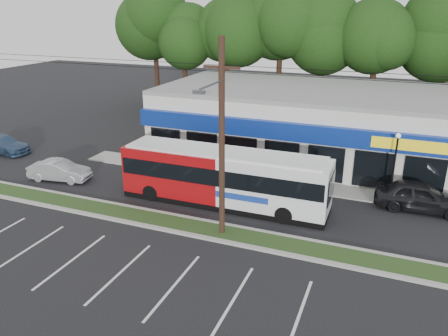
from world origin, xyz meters
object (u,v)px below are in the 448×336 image
at_px(metrobus, 224,176).
at_px(pedestrian_a, 310,187).
at_px(car_dark, 420,196).
at_px(utility_pole, 218,134).
at_px(pedestrian_b, 301,193).
at_px(lamp_post, 395,159).
at_px(car_blue, 3,144).
at_px(car_silver, 59,171).

distance_m(metrobus, pedestrian_a, 5.34).
bearing_deg(car_dark, utility_pole, 124.86).
relative_size(metrobus, pedestrian_b, 7.65).
distance_m(utility_pole, pedestrian_b, 7.57).
distance_m(lamp_post, car_dark, 2.59).
bearing_deg(metrobus, utility_pole, -73.12).
xyz_separation_m(metrobus, car_blue, (-20.30, 2.50, -1.08)).
relative_size(lamp_post, car_blue, 0.89).
relative_size(car_silver, pedestrian_b, 2.56).
bearing_deg(car_blue, car_silver, -105.83).
height_order(utility_pole, car_blue, utility_pole).
relative_size(car_dark, pedestrian_b, 3.09).
xyz_separation_m(metrobus, car_silver, (-11.85, -0.63, -1.09)).
bearing_deg(car_blue, pedestrian_b, -87.86).
relative_size(lamp_post, car_silver, 1.02).
bearing_deg(metrobus, car_blue, 172.57).
relative_size(utility_pole, pedestrian_a, 29.78).
bearing_deg(metrobus, pedestrian_a, 27.24).
bearing_deg(metrobus, car_silver, -177.39).
xyz_separation_m(car_silver, car_blue, (-8.46, 3.13, 0.00)).
distance_m(metrobus, pedestrian_b, 4.70).
bearing_deg(pedestrian_a, car_blue, -11.03).
xyz_separation_m(lamp_post, pedestrian_a, (-4.62, -1.86, -1.83)).
relative_size(car_dark, car_blue, 1.06).
height_order(utility_pole, metrobus, utility_pole).
height_order(lamp_post, pedestrian_b, lamp_post).
bearing_deg(car_silver, pedestrian_b, -92.25).
relative_size(car_dark, car_silver, 1.21).
bearing_deg(car_dark, pedestrian_b, 105.75).
distance_m(lamp_post, metrobus, 10.27).
relative_size(utility_pole, car_silver, 11.94).
distance_m(utility_pole, metrobus, 5.22).
xyz_separation_m(car_blue, pedestrian_b, (24.65, -1.00, 0.12)).
relative_size(metrobus, car_blue, 2.62).
xyz_separation_m(metrobus, pedestrian_b, (4.35, 1.50, -0.96)).
distance_m(utility_pole, lamp_post, 11.67).
relative_size(lamp_post, car_dark, 0.84).
xyz_separation_m(utility_pole, car_silver, (-12.96, 2.95, -4.72)).
height_order(utility_pole, lamp_post, utility_pole).
distance_m(utility_pole, car_blue, 22.75).
bearing_deg(car_silver, utility_pole, -112.55).
relative_size(utility_pole, car_blue, 10.46).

